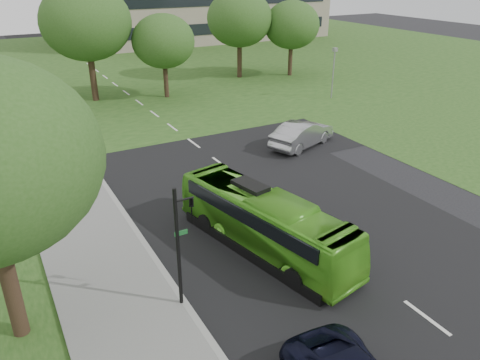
{
  "coord_description": "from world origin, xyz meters",
  "views": [
    {
      "loc": [
        -11.85,
        -14.01,
        11.14
      ],
      "look_at": [
        -1.81,
        4.14,
        1.6
      ],
      "focal_mm": 35.0,
      "sensor_mm": 36.0,
      "label": 1
    }
  ],
  "objects": [
    {
      "name": "ground",
      "position": [
        0.0,
        0.0,
        0.0
      ],
      "size": [
        160.0,
        160.0,
        0.0
      ],
      "primitive_type": "plane",
      "color": "black",
      "rests_on": "ground"
    },
    {
      "name": "street_surfaces",
      "position": [
        -0.38,
        22.75,
        0.03
      ],
      "size": [
        120.0,
        120.0,
        0.15
      ],
      "color": "black",
      "rests_on": "ground"
    },
    {
      "name": "tree_park_b",
      "position": [
        -3.18,
        28.69,
        6.77
      ],
      "size": [
        7.66,
        7.66,
        10.05
      ],
      "color": "black",
      "rests_on": "ground"
    },
    {
      "name": "tree_park_c",
      "position": [
        2.88,
        26.66,
        5.02
      ],
      "size": [
        5.57,
        5.57,
        7.4
      ],
      "color": "black",
      "rests_on": "ground"
    },
    {
      "name": "tree_park_d",
      "position": [
        12.87,
        30.8,
        6.09
      ],
      "size": [
        6.8,
        6.8,
        8.99
      ],
      "color": "black",
      "rests_on": "ground"
    },
    {
      "name": "tree_park_e",
      "position": [
        18.25,
        28.99,
        5.35
      ],
      "size": [
        5.91,
        5.91,
        7.87
      ],
      "color": "black",
      "rests_on": "ground"
    },
    {
      "name": "bus",
      "position": [
        -2.62,
        0.53,
        1.29
      ],
      "size": [
        4.03,
        9.49,
        2.57
      ],
      "primitive_type": "imported",
      "rotation": [
        0.0,
        0.0,
        0.21
      ],
      "color": "#5ABC28",
      "rests_on": "ground"
    },
    {
      "name": "sedan",
      "position": [
        6.18,
        10.0,
        0.86
      ],
      "size": [
        5.52,
        3.52,
        1.72
      ],
      "primitive_type": "imported",
      "rotation": [
        0.0,
        0.0,
        1.93
      ],
      "color": "#A4A5A9",
      "rests_on": "ground"
    },
    {
      "name": "traffic_light",
      "position": [
        -7.05,
        -1.27,
        2.75
      ],
      "size": [
        0.76,
        0.23,
        4.68
      ],
      "rotation": [
        0.0,
        0.0,
        -0.37
      ],
      "color": "black",
      "rests_on": "ground"
    },
    {
      "name": "camera_pole",
      "position": [
        16.0,
        18.97,
        2.92
      ],
      "size": [
        0.45,
        0.41,
        4.52
      ],
      "rotation": [
        0.0,
        0.0,
        0.28
      ],
      "color": "gray",
      "rests_on": "ground"
    }
  ]
}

